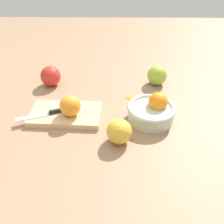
% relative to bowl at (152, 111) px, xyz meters
% --- Properties ---
extents(ground_plane, '(2.40, 2.40, 0.00)m').
position_rel_bowl_xyz_m(ground_plane, '(0.18, -0.06, -0.04)').
color(ground_plane, '#997556').
extents(bowl, '(0.16, 0.16, 0.10)m').
position_rel_bowl_xyz_m(bowl, '(0.00, 0.00, 0.00)').
color(bowl, beige).
rests_on(bowl, ground_plane).
extents(cutting_board, '(0.25, 0.15, 0.02)m').
position_rel_bowl_xyz_m(cutting_board, '(0.30, -0.01, -0.03)').
color(cutting_board, '#DBB77F').
rests_on(cutting_board, ground_plane).
extents(orange_on_board, '(0.07, 0.07, 0.07)m').
position_rel_bowl_xyz_m(orange_on_board, '(0.27, 0.00, 0.02)').
color(orange_on_board, orange).
rests_on(orange_on_board, cutting_board).
extents(knife, '(0.15, 0.07, 0.01)m').
position_rel_bowl_xyz_m(knife, '(0.36, 0.01, -0.01)').
color(knife, silver).
rests_on(knife, cutting_board).
extents(apple_front_right, '(0.08, 0.08, 0.08)m').
position_rel_bowl_xyz_m(apple_front_right, '(0.39, -0.23, 0.01)').
color(apple_front_right, red).
rests_on(apple_front_right, ground_plane).
extents(apple_back_left, '(0.08, 0.08, 0.08)m').
position_rel_bowl_xyz_m(apple_back_left, '(0.11, 0.11, 0.00)').
color(apple_back_left, gold).
rests_on(apple_back_left, ground_plane).
extents(apple_front_left, '(0.08, 0.08, 0.08)m').
position_rel_bowl_xyz_m(apple_front_left, '(-0.05, -0.25, 0.00)').
color(apple_front_left, '#8EB738').
rests_on(apple_front_left, ground_plane).
extents(citrus_peel, '(0.05, 0.04, 0.01)m').
position_rel_bowl_xyz_m(citrus_peel, '(0.06, -0.13, -0.03)').
color(citrus_peel, orange).
rests_on(citrus_peel, ground_plane).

